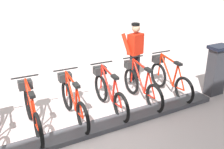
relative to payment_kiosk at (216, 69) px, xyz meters
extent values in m
plane|color=beige|center=(-0.05, 3.81, -0.67)|extent=(60.00, 60.00, 0.00)
cube|color=#47474C|center=(-0.05, 3.81, -0.62)|extent=(0.44, 6.80, 0.10)
cube|color=#38383D|center=(0.00, 0.00, -0.07)|extent=(0.28, 0.44, 1.20)
cube|color=#194C8C|center=(0.15, 0.00, 0.28)|extent=(0.03, 0.30, 0.40)
cube|color=black|center=(0.00, 0.00, 0.57)|extent=(0.36, 0.52, 0.08)
torus|color=black|center=(-0.03, 1.03, -0.33)|extent=(0.67, 0.10, 0.67)
torus|color=black|center=(1.02, 0.99, -0.33)|extent=(0.67, 0.10, 0.67)
cylinder|color=red|center=(0.68, 1.00, -0.05)|extent=(0.60, 0.07, 0.70)
cylinder|color=red|center=(0.34, 1.02, -0.09)|extent=(0.16, 0.05, 0.61)
cylinder|color=red|center=(0.62, 1.01, 0.25)|extent=(0.69, 0.07, 0.11)
cylinder|color=red|center=(0.18, 1.03, -0.36)|extent=(0.43, 0.05, 0.09)
cylinder|color=red|center=(0.12, 1.03, -0.06)|extent=(0.33, 0.05, 0.56)
cylinder|color=red|center=(0.99, 0.99, -0.02)|extent=(0.10, 0.04, 0.62)
cube|color=black|center=(0.28, 1.02, 0.24)|extent=(0.22, 0.11, 0.06)
cylinder|color=black|center=(0.96, 0.99, 0.33)|extent=(0.06, 0.54, 0.03)
cube|color=#2D2D2D|center=(1.07, 0.99, 0.11)|extent=(0.21, 0.29, 0.18)
torus|color=black|center=(-0.03, 1.89, -0.33)|extent=(0.67, 0.10, 0.67)
torus|color=black|center=(1.02, 1.85, -0.33)|extent=(0.67, 0.10, 0.67)
cylinder|color=red|center=(0.68, 1.86, -0.05)|extent=(0.60, 0.07, 0.70)
cylinder|color=red|center=(0.34, 1.88, -0.09)|extent=(0.16, 0.05, 0.61)
cylinder|color=red|center=(0.62, 1.86, 0.25)|extent=(0.69, 0.07, 0.11)
cylinder|color=red|center=(0.18, 1.88, -0.36)|extent=(0.43, 0.05, 0.09)
cylinder|color=red|center=(0.12, 1.89, -0.06)|extent=(0.33, 0.05, 0.56)
cylinder|color=red|center=(0.99, 1.85, -0.02)|extent=(0.10, 0.04, 0.62)
cube|color=black|center=(0.28, 1.88, 0.24)|extent=(0.22, 0.11, 0.06)
cylinder|color=black|center=(0.96, 1.85, 0.33)|extent=(0.06, 0.54, 0.03)
cube|color=#2D2D2D|center=(1.07, 1.84, 0.11)|extent=(0.21, 0.29, 0.18)
torus|color=black|center=(-0.03, 2.75, -0.33)|extent=(0.67, 0.10, 0.67)
torus|color=black|center=(1.02, 2.70, -0.33)|extent=(0.67, 0.10, 0.67)
cylinder|color=red|center=(0.68, 2.72, -0.05)|extent=(0.60, 0.07, 0.70)
cylinder|color=red|center=(0.34, 2.73, -0.09)|extent=(0.16, 0.05, 0.61)
cylinder|color=red|center=(0.62, 2.72, 0.25)|extent=(0.69, 0.07, 0.11)
cylinder|color=red|center=(0.18, 2.74, -0.36)|extent=(0.43, 0.05, 0.09)
cylinder|color=red|center=(0.12, 2.74, -0.06)|extent=(0.33, 0.05, 0.56)
cylinder|color=red|center=(0.99, 2.71, -0.02)|extent=(0.10, 0.04, 0.62)
cube|color=black|center=(0.28, 2.74, 0.24)|extent=(0.22, 0.11, 0.06)
cylinder|color=black|center=(0.96, 2.71, 0.33)|extent=(0.06, 0.54, 0.03)
cube|color=#2D2D2D|center=(1.07, 2.70, 0.11)|extent=(0.21, 0.29, 0.18)
torus|color=black|center=(-0.03, 3.61, -0.33)|extent=(0.67, 0.10, 0.67)
torus|color=black|center=(1.02, 3.56, -0.33)|extent=(0.67, 0.10, 0.67)
cylinder|color=red|center=(0.68, 3.58, -0.05)|extent=(0.60, 0.07, 0.70)
cylinder|color=red|center=(0.34, 3.59, -0.09)|extent=(0.16, 0.05, 0.61)
cylinder|color=red|center=(0.62, 3.58, 0.25)|extent=(0.69, 0.07, 0.11)
cylinder|color=red|center=(0.18, 3.60, -0.36)|extent=(0.43, 0.05, 0.09)
cylinder|color=red|center=(0.12, 3.60, -0.06)|extent=(0.33, 0.05, 0.56)
cylinder|color=red|center=(0.99, 3.56, -0.02)|extent=(0.10, 0.04, 0.62)
cube|color=black|center=(0.28, 3.59, 0.24)|extent=(0.22, 0.11, 0.06)
cylinder|color=black|center=(0.96, 3.56, 0.33)|extent=(0.06, 0.54, 0.03)
cube|color=#2D2D2D|center=(1.07, 3.56, 0.11)|extent=(0.21, 0.29, 0.18)
torus|color=black|center=(-0.03, 4.47, -0.33)|extent=(0.67, 0.10, 0.67)
torus|color=black|center=(1.02, 4.42, -0.33)|extent=(0.67, 0.10, 0.67)
cylinder|color=red|center=(0.68, 4.43, -0.05)|extent=(0.60, 0.07, 0.70)
cylinder|color=red|center=(0.34, 4.45, -0.09)|extent=(0.16, 0.05, 0.61)
cylinder|color=red|center=(0.62, 4.44, 0.25)|extent=(0.69, 0.07, 0.11)
cylinder|color=red|center=(0.18, 4.46, -0.36)|extent=(0.43, 0.05, 0.09)
cylinder|color=red|center=(0.12, 4.46, -0.06)|extent=(0.33, 0.05, 0.56)
cylinder|color=red|center=(0.99, 4.42, -0.02)|extent=(0.10, 0.04, 0.62)
cube|color=black|center=(0.28, 4.45, 0.24)|extent=(0.22, 0.11, 0.06)
cylinder|color=black|center=(0.96, 4.42, 0.33)|extent=(0.06, 0.54, 0.03)
cube|color=#2D2D2D|center=(1.07, 4.42, 0.11)|extent=(0.21, 0.29, 0.18)
cube|color=white|center=(1.63, 1.49, -0.62)|extent=(0.28, 0.18, 0.10)
cube|color=white|center=(1.58, 1.24, -0.62)|extent=(0.28, 0.18, 0.10)
cylinder|color=black|center=(1.58, 1.46, -0.24)|extent=(0.15, 0.15, 0.82)
cylinder|color=black|center=(1.63, 1.27, -0.24)|extent=(0.15, 0.15, 0.82)
cube|color=red|center=(1.61, 1.37, 0.43)|extent=(0.37, 0.46, 0.56)
cylinder|color=red|center=(1.63, 1.64, 0.46)|extent=(0.35, 0.19, 0.57)
cylinder|color=red|center=(1.78, 1.15, 0.46)|extent=(0.35, 0.19, 0.57)
sphere|color=tan|center=(1.61, 1.37, 0.86)|extent=(0.22, 0.22, 0.22)
cylinder|color=black|center=(1.63, 1.37, 0.96)|extent=(0.22, 0.22, 0.06)
camera|label=1|loc=(-4.21, 5.24, 2.42)|focal=42.94mm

